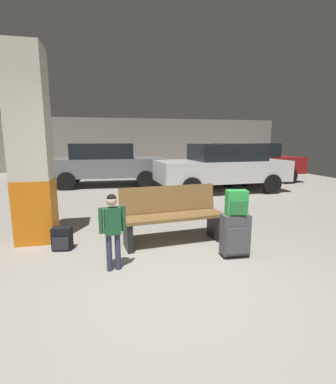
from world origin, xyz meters
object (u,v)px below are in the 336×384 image
Objects in this scene: parked_car_far at (106,163)px; bench at (172,215)px; structural_pillar at (31,148)px; parked_car_near at (222,166)px; backpack_bright at (237,203)px; backpack_dark_floor at (62,239)px; child at (112,224)px; suitcase at (235,235)px; parked_car_side at (247,162)px.

bench is at bearing -80.49° from parked_car_far.
parked_car_far is (1.08, 5.61, -0.68)m from structural_pillar.
parked_car_far is (-3.63, 1.99, 0.00)m from parked_car_near.
backpack_dark_floor is (-2.39, 0.77, -0.60)m from backpack_bright.
backpack_bright is 0.35× the size of child.
parked_car_far is at bearing 84.08° from backpack_dark_floor.
structural_pillar is 3.33m from suitcase.
backpack_bright reaches higher than backpack_dark_floor.
suitcase is at bearing 29.56° from backpack_bright.
structural_pillar is 8.78× the size of backpack_bright.
parked_car_near is 2.42m from parked_car_side.
structural_pillar reaches higher than parked_car_far.
child is 0.23× the size of parked_car_far.
bench is 7.29m from parked_car_side.
backpack_bright is 0.08× the size of parked_car_side.
parked_car_near reaches higher than bench.
parked_car_side is (3.61, 6.59, 0.03)m from backpack_bright.
structural_pillar is at bearing 131.22° from backpack_dark_floor.
child reaches higher than suitcase.
child is 0.23× the size of parked_car_near.
parked_car_near is (1.87, 4.90, 0.48)m from suitcase.
structural_pillar reaches higher than parked_car_side.
parked_car_far is at bearing 90.82° from child.
backpack_bright is at bearing -110.87° from parked_car_near.
parked_car_near is at bearing 44.10° from backpack_dark_floor.
parked_car_far is at bearing 104.32° from suitcase.
parked_car_far and parked_car_side have the same top height.
parked_car_near reaches higher than suitcase.
backpack_bright is 1.00× the size of backpack_dark_floor.
child is 8.49m from parked_car_side.
parked_car_side reaches higher than suitcase.
bench is at bearing 41.04° from child.
suitcase is 7.13m from parked_car_far.
backpack_dark_floor is (-1.66, 0.03, -0.28)m from bench.
suitcase is 0.45m from backpack_bright.
backpack_dark_floor is at bearing -135.92° from parked_car_side.
parked_car_near is at bearing 69.13° from backpack_bright.
parked_car_side is at bearing 61.27° from backpack_bright.
parked_car_near reaches higher than child.
parked_car_near is 0.99× the size of parked_car_side.
structural_pillar is 1.48m from backpack_dark_floor.
backpack_bright is at bearing -45.73° from bench.
parked_car_near is at bearing 54.61° from child.
parked_car_near is (4.71, 3.62, -0.68)m from structural_pillar.
parked_car_side is at bearing 44.08° from backpack_dark_floor.
backpack_dark_floor is 0.08× the size of parked_car_side.
structural_pillar is 8.78× the size of backpack_dark_floor.
parked_car_side reaches higher than backpack_dark_floor.
suitcase is 5.27m from parked_car_near.
backpack_bright is 0.08× the size of parked_car_near.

